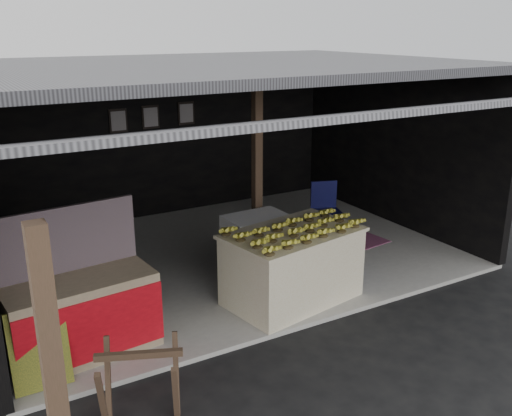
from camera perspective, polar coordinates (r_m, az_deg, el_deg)
ground at (r=7.17m, az=5.77°, el=-11.68°), size 80.00×80.00×0.00m
concrete_slab at (r=9.09m, az=-3.45°, el=-4.80°), size 7.00×5.00×0.06m
shophouse at (r=8.79m, az=-4.63°, el=8.47°), size 7.40×7.29×3.02m
banana_table at (r=7.45m, az=3.64°, el=-5.79°), size 1.89×1.34×0.96m
banana_pile at (r=7.24m, az=3.73°, el=-1.64°), size 1.75×1.22×0.19m
white_crate at (r=8.04m, az=0.01°, el=-3.98°), size 0.87×0.62×0.95m
neighbor_stall at (r=6.55m, az=-17.06°, el=-10.00°), size 1.63×0.86×1.62m
green_signboard at (r=6.15m, az=-20.86°, el=-13.06°), size 0.56×0.19×0.84m
sawhorse at (r=5.45m, az=-11.49°, el=-16.44°), size 0.89×0.88×0.76m
water_barrel at (r=8.34m, az=7.81°, el=-5.12°), size 0.32×0.32×0.47m
plastic_chair at (r=9.67m, az=6.94°, el=0.28°), size 0.57×0.57×0.96m
magenta_rug at (r=9.62m, az=8.22°, el=-3.42°), size 1.61×1.17×0.01m
picture_frames at (r=10.65m, az=-10.33°, el=8.95°), size 1.62×0.04×0.46m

